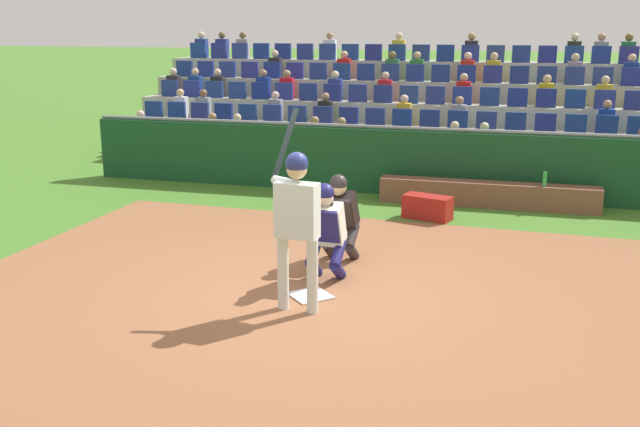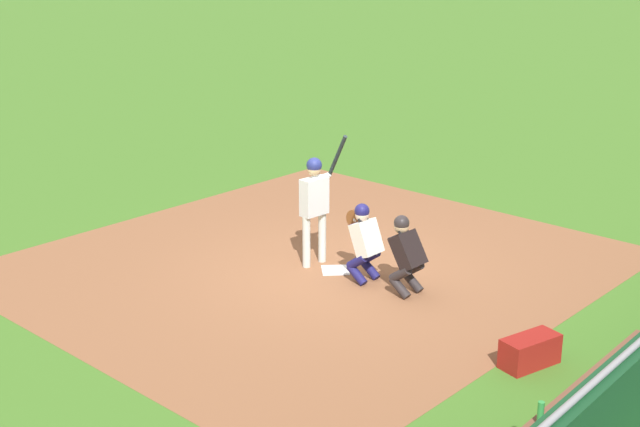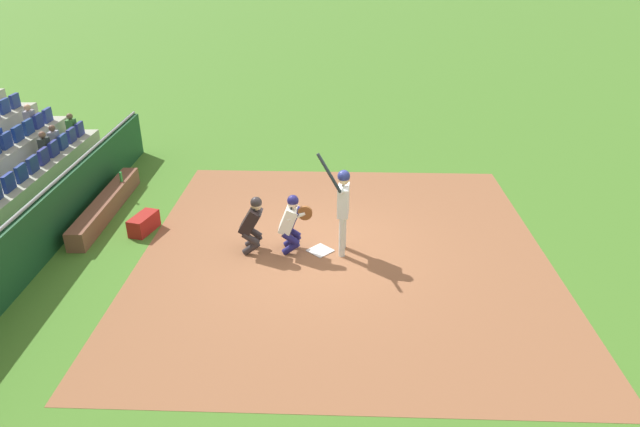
% 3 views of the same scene
% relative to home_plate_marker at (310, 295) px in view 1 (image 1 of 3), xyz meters
% --- Properties ---
extents(ground_plane, '(160.00, 160.00, 0.00)m').
position_rel_home_plate_marker_xyz_m(ground_plane, '(0.00, 0.00, -0.02)').
color(ground_plane, '#447827').
extents(infield_dirt_patch, '(9.38, 8.69, 0.01)m').
position_rel_home_plate_marker_xyz_m(infield_dirt_patch, '(0.00, 0.50, -0.01)').
color(infield_dirt_patch, '#905C3C').
rests_on(infield_dirt_patch, ground_plane).
extents(home_plate_marker, '(0.62, 0.62, 0.02)m').
position_rel_home_plate_marker_xyz_m(home_plate_marker, '(0.00, 0.00, 0.00)').
color(home_plate_marker, white).
rests_on(home_plate_marker, infield_dirt_patch).
extents(batter_at_plate, '(0.58, 0.68, 2.26)m').
position_rel_home_plate_marker_xyz_m(batter_at_plate, '(0.02, 0.46, 1.14)').
color(batter_at_plate, silver).
rests_on(batter_at_plate, ground_plane).
extents(catcher_crouching, '(0.47, 0.72, 1.30)m').
position_rel_home_plate_marker_xyz_m(catcher_crouching, '(-0.02, -0.60, 0.71)').
color(catcher_crouching, navy).
rests_on(catcher_crouching, ground_plane).
extents(home_plate_umpire, '(0.48, 0.51, 1.26)m').
position_rel_home_plate_marker_xyz_m(home_plate_umpire, '(-0.02, -1.40, 0.67)').
color(home_plate_umpire, '#2D2728').
rests_on(home_plate_umpire, ground_plane).
extents(dugout_wall, '(12.44, 0.24, 1.31)m').
position_rel_home_plate_marker_xyz_m(dugout_wall, '(0.00, -5.69, 0.61)').
color(dugout_wall, '#154624').
rests_on(dugout_wall, ground_plane).
extents(dugout_bench, '(3.85, 0.40, 0.44)m').
position_rel_home_plate_marker_xyz_m(dugout_bench, '(-1.81, -5.14, 0.20)').
color(dugout_bench, brown).
rests_on(dugout_bench, ground_plane).
extents(water_bottle_on_bench, '(0.07, 0.07, 0.26)m').
position_rel_home_plate_marker_xyz_m(water_bottle_on_bench, '(-2.76, -5.05, 0.55)').
color(water_bottle_on_bench, green).
rests_on(water_bottle_on_bench, dugout_bench).
extents(equipment_duffel_bag, '(0.86, 0.57, 0.40)m').
position_rel_home_plate_marker_xyz_m(equipment_duffel_bag, '(-0.88, -3.98, 0.18)').
color(equipment_duffel_bag, maroon).
rests_on(equipment_duffel_bag, ground_plane).
extents(bleacher_stand, '(14.32, 4.56, 2.94)m').
position_rel_home_plate_marker_xyz_m(bleacher_stand, '(0.00, -10.12, 0.84)').
color(bleacher_stand, '#A3A792').
rests_on(bleacher_stand, ground_plane).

